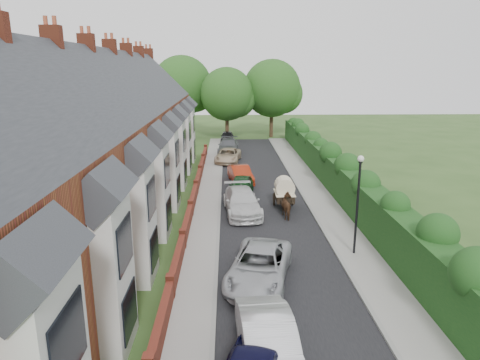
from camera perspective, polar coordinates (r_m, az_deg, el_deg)
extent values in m
plane|color=#2D4C1E|center=(18.58, 8.04, -15.18)|extent=(140.00, 140.00, 0.00)
cube|color=black|center=(28.49, 3.39, -4.12)|extent=(6.00, 58.00, 0.02)
cube|color=gray|center=(29.12, 11.47, -3.87)|extent=(2.20, 58.00, 0.12)
cube|color=gray|center=(28.40, -4.39, -4.09)|extent=(1.70, 58.00, 0.12)
cube|color=gray|center=(28.90, 9.43, -3.91)|extent=(0.18, 58.00, 0.13)
cube|color=gray|center=(28.37, -2.78, -4.07)|extent=(0.18, 58.00, 0.13)
cube|color=#133B16|center=(29.24, 15.02, -1.57)|extent=(1.50, 58.00, 2.50)
cube|color=brown|center=(27.71, -18.49, 1.55)|extent=(8.00, 40.00, 6.50)
cube|color=#282A30|center=(27.19, -19.06, 8.23)|extent=(8.00, 40.20, 8.00)
cube|color=black|center=(10.02, -21.88, -19.32)|extent=(0.06, 1.80, 1.60)
cube|color=#282A30|center=(9.37, -25.97, -9.71)|extent=(1.70, 2.60, 1.70)
cube|color=silver|center=(11.58, -21.99, -11.10)|extent=(0.12, 1.20, 1.60)
cube|color=silver|center=(14.83, -16.22, -12.45)|extent=(0.70, 2.40, 5.20)
cube|color=black|center=(15.32, -14.49, -16.51)|extent=(0.06, 1.80, 1.60)
cube|color=black|center=(14.24, -15.11, -8.22)|extent=(0.06, 1.80, 1.60)
cube|color=#282A30|center=(13.79, -17.71, -1.24)|extent=(1.70, 2.60, 1.70)
cube|color=#3F2D2D|center=(17.41, -15.14, -13.83)|extent=(0.08, 0.90, 2.10)
cube|color=silver|center=(16.02, -15.99, -3.40)|extent=(0.12, 1.20, 1.60)
cube|color=silver|center=(19.30, -12.62, -5.71)|extent=(0.70, 2.40, 5.20)
cube|color=black|center=(19.68, -11.35, -8.99)|extent=(0.06, 1.80, 1.60)
cube|color=black|center=(18.85, -11.72, -2.30)|extent=(0.06, 1.80, 1.60)
cube|color=#282A30|center=(18.51, -13.60, 3.04)|extent=(1.70, 2.60, 1.70)
cube|color=#3F2D2D|center=(21.83, -12.19, -7.58)|extent=(0.08, 0.90, 2.10)
cube|color=silver|center=(20.71, -12.71, 0.92)|extent=(0.12, 1.20, 1.60)
cube|color=silver|center=(23.97, -10.45, -1.53)|extent=(0.70, 2.40, 5.20)
cube|color=black|center=(24.28, -9.45, -4.24)|extent=(0.06, 1.80, 1.60)
cube|color=black|center=(23.61, -9.70, 1.27)|extent=(0.06, 1.80, 1.60)
cube|color=#282A30|center=(23.34, -11.16, 5.56)|extent=(1.70, 2.60, 1.70)
cube|color=#3F2D2D|center=(26.46, -10.29, -3.47)|extent=(0.08, 0.90, 2.10)
cube|color=silver|center=(25.52, -10.65, 3.62)|extent=(0.12, 1.20, 1.60)
cube|color=silver|center=(28.76, -9.00, 1.28)|extent=(0.70, 2.40, 5.20)
cube|color=black|center=(29.02, -8.18, -1.02)|extent=(0.06, 1.80, 1.60)
cube|color=black|center=(28.46, -8.35, 3.63)|extent=(0.06, 1.80, 1.60)
cube|color=#282A30|center=(28.24, -9.55, 7.20)|extent=(1.70, 2.60, 1.70)
cube|color=#3F2D2D|center=(31.20, -8.98, -0.59)|extent=(0.08, 0.90, 2.10)
cube|color=silver|center=(30.39, -9.24, 5.46)|extent=(0.12, 1.20, 1.60)
cube|color=silver|center=(33.61, -7.96, 3.28)|extent=(0.70, 2.40, 5.20)
cube|color=black|center=(33.83, -7.26, 1.29)|extent=(0.06, 1.80, 1.60)
cube|color=black|center=(33.35, -7.40, 5.31)|extent=(0.06, 1.80, 1.60)
cube|color=#282A30|center=(33.16, -8.41, 8.36)|extent=(1.70, 2.60, 1.70)
cube|color=#3F2D2D|center=(36.01, -8.02, 1.52)|extent=(0.08, 0.90, 2.10)
cube|color=silver|center=(35.30, -8.21, 6.79)|extent=(0.12, 1.20, 1.60)
cube|color=silver|center=(38.50, -7.18, 4.77)|extent=(0.70, 2.40, 5.20)
cube|color=black|center=(38.69, -6.58, 3.03)|extent=(0.06, 1.80, 1.60)
cube|color=black|center=(38.27, -6.69, 6.55)|extent=(0.06, 1.80, 1.60)
cube|color=#282A30|center=(38.11, -7.56, 9.21)|extent=(1.70, 2.60, 1.70)
cube|color=#3F2D2D|center=(40.87, -7.28, 3.14)|extent=(0.08, 0.90, 2.10)
cube|color=silver|center=(40.23, -7.43, 7.79)|extent=(0.12, 1.20, 1.60)
cube|color=silver|center=(43.41, -6.58, 5.93)|extent=(0.70, 2.40, 5.20)
cube|color=black|center=(43.58, -6.05, 4.37)|extent=(0.06, 1.80, 1.60)
cube|color=black|center=(43.21, -6.13, 7.50)|extent=(0.06, 1.80, 1.60)
cube|color=#282A30|center=(43.06, -6.90, 9.87)|extent=(1.70, 2.60, 1.70)
cube|color=#3F2D2D|center=(45.76, -6.70, 4.41)|extent=(0.08, 0.90, 2.10)
cube|color=silver|center=(45.18, -6.82, 8.57)|extent=(0.12, 1.20, 1.60)
cube|color=maroon|center=(22.35, -23.74, 16.33)|extent=(0.90, 0.50, 1.60)
cylinder|color=brown|center=(22.49, -24.51, 18.68)|extent=(0.20, 0.20, 0.50)
cylinder|color=brown|center=(22.34, -23.51, 18.81)|extent=(0.20, 0.20, 0.50)
cube|color=maroon|center=(27.07, -19.76, 16.23)|extent=(0.90, 0.50, 1.60)
cylinder|color=brown|center=(27.19, -20.36, 18.18)|extent=(0.20, 0.20, 0.50)
cylinder|color=brown|center=(27.07, -19.52, 18.27)|extent=(0.20, 0.20, 0.50)
cube|color=maroon|center=(31.88, -16.97, 16.11)|extent=(0.90, 0.50, 1.60)
cylinder|color=brown|center=(31.98, -17.46, 17.77)|extent=(0.20, 0.20, 0.50)
cylinder|color=brown|center=(31.88, -16.74, 17.84)|extent=(0.20, 0.20, 0.50)
cube|color=maroon|center=(36.74, -14.91, 16.00)|extent=(0.90, 0.50, 1.60)
cylinder|color=brown|center=(36.82, -15.33, 17.45)|extent=(0.20, 0.20, 0.50)
cylinder|color=brown|center=(36.73, -14.70, 17.50)|extent=(0.20, 0.20, 0.50)
cube|color=maroon|center=(41.63, -13.34, 15.90)|extent=(0.90, 0.50, 1.60)
cylinder|color=brown|center=(41.70, -13.70, 17.18)|extent=(0.20, 0.20, 0.50)
cylinder|color=brown|center=(41.63, -13.14, 17.22)|extent=(0.20, 0.20, 0.50)
cube|color=maroon|center=(46.55, -12.10, 15.81)|extent=(0.90, 0.50, 1.60)
cylinder|color=brown|center=(46.61, -12.42, 16.97)|extent=(0.20, 0.20, 0.50)
cylinder|color=brown|center=(46.54, -11.91, 17.00)|extent=(0.20, 0.20, 0.50)
cube|color=maroon|center=(16.16, -10.39, -18.45)|extent=(0.30, 4.70, 0.90)
cube|color=maroon|center=(20.48, -8.33, -10.79)|extent=(0.30, 4.70, 0.90)
cube|color=maroon|center=(25.06, -7.06, -5.85)|extent=(0.30, 4.70, 0.90)
cube|color=maroon|center=(29.77, -6.21, -2.45)|extent=(0.30, 4.70, 0.90)
cube|color=maroon|center=(34.56, -5.59, 0.01)|extent=(0.30, 4.70, 0.90)
cube|color=maroon|center=(39.41, -5.12, 1.87)|extent=(0.30, 4.70, 0.90)
cube|color=maroon|center=(44.29, -4.76, 3.32)|extent=(0.30, 4.70, 0.90)
cube|color=maroon|center=(18.23, -9.23, -13.89)|extent=(0.35, 0.35, 1.10)
cube|color=maroon|center=(22.71, -7.64, -7.84)|extent=(0.35, 0.35, 1.10)
cube|color=maroon|center=(27.37, -6.60, -3.81)|extent=(0.35, 0.35, 1.10)
cube|color=maroon|center=(32.13, -5.88, -0.96)|extent=(0.35, 0.35, 1.10)
cube|color=maroon|center=(36.96, -5.34, 1.15)|extent=(0.35, 0.35, 1.10)
cube|color=maroon|center=(41.82, -4.93, 2.77)|extent=(0.35, 0.35, 1.10)
cube|color=maroon|center=(46.72, -4.60, 4.05)|extent=(0.35, 0.35, 1.10)
cylinder|color=black|center=(21.94, 15.33, -3.91)|extent=(0.12, 0.12, 4.80)
cylinder|color=black|center=(21.30, 15.78, 2.34)|extent=(0.20, 0.20, 0.10)
sphere|color=silver|center=(21.27, 15.81, 2.74)|extent=(0.32, 0.32, 0.32)
cylinder|color=#332316|center=(56.26, -1.74, 7.81)|extent=(0.50, 0.50, 4.75)
sphere|color=#244C19|center=(55.94, -1.77, 11.39)|extent=(6.80, 6.80, 6.80)
sphere|color=#244C19|center=(56.30, -0.35, 10.74)|extent=(4.76, 4.76, 4.76)
cylinder|color=#332316|center=(58.52, 4.20, 8.30)|extent=(0.50, 0.50, 5.25)
sphere|color=#244C19|center=(58.21, 4.28, 12.10)|extent=(7.60, 7.60, 7.60)
sphere|color=#244C19|center=(58.72, 5.74, 11.37)|extent=(5.32, 5.32, 5.32)
cylinder|color=#332316|center=(59.50, -7.60, 8.44)|extent=(0.50, 0.50, 5.50)
sphere|color=#244C19|center=(59.20, -7.73, 12.35)|extent=(8.00, 8.00, 8.00)
sphere|color=#244C19|center=(59.39, -6.11, 11.67)|extent=(5.60, 5.60, 5.60)
imported|color=silver|center=(14.44, 3.84, -21.03)|extent=(2.08, 4.98, 1.60)
imported|color=#ACAEB3|center=(19.27, 2.61, -11.37)|extent=(3.68, 5.80, 1.49)
imported|color=silver|center=(27.78, 0.26, -2.93)|extent=(2.67, 5.54, 1.55)
imported|color=#103815|center=(31.68, 0.15, -0.82)|extent=(2.19, 4.30, 1.40)
imported|color=maroon|center=(35.11, 0.06, 0.74)|extent=(2.23, 4.46, 1.40)
imported|color=tan|center=(42.80, -1.60, 3.27)|extent=(2.88, 5.12, 1.35)
imported|color=#525559|center=(47.25, -1.55, 4.51)|extent=(2.47, 5.52, 1.57)
imported|color=black|center=(54.56, -1.72, 5.79)|extent=(1.75, 4.04, 1.36)
imported|color=#442A19|center=(27.17, 6.44, -3.50)|extent=(1.00, 1.85, 1.49)
cube|color=black|center=(28.93, 5.93, -2.17)|extent=(1.17, 1.95, 0.49)
cylinder|color=beige|center=(28.74, 5.96, -0.87)|extent=(1.27, 1.22, 1.27)
cube|color=beige|center=(28.86, 5.94, -1.71)|extent=(1.29, 2.00, 0.04)
cylinder|color=black|center=(29.52, 4.54, -2.58)|extent=(0.08, 0.88, 0.88)
cylinder|color=black|center=(29.69, 6.98, -2.54)|extent=(0.08, 0.88, 0.88)
cylinder|color=black|center=(27.85, 5.52, -2.73)|extent=(0.06, 1.76, 0.06)
cylinder|color=black|center=(27.95, 6.91, -2.71)|extent=(0.06, 1.76, 0.06)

